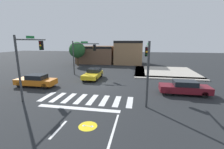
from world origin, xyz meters
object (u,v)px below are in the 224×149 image
traffic_signal_southeast (147,60)px  car_maroon (184,88)px  car_orange (36,81)px  traffic_signal_southwest (29,55)px  traffic_signal_northwest (83,52)px  car_yellow (93,74)px  roadside_tree (77,50)px

traffic_signal_southeast → car_maroon: 5.15m
car_maroon → car_orange: car_orange is taller
traffic_signal_southwest → car_orange: traffic_signal_southwest is taller
car_orange → traffic_signal_northwest: bearing=-114.6°
car_yellow → traffic_signal_northwest: bearing=-134.3°
car_maroon → car_yellow: 11.84m
traffic_signal_northwest → car_maroon: bearing=-27.6°
traffic_signal_southwest → car_maroon: traffic_signal_southwest is taller
traffic_signal_southeast → car_yellow: size_ratio=1.23×
car_maroon → car_orange: bearing=0.7°
traffic_signal_northwest → car_orange: 8.25m
traffic_signal_southwest → car_maroon: bearing=-78.8°
traffic_signal_northwest → car_maroon: (13.08, -6.83, -2.91)m
car_orange → traffic_signal_southeast: bearing=172.4°
traffic_signal_southeast → roadside_tree: size_ratio=1.03×
car_maroon → traffic_signal_southeast: bearing=25.9°
traffic_signal_northwest → traffic_signal_southeast: traffic_signal_northwest is taller
traffic_signal_northwest → traffic_signal_southeast: 12.69m
car_maroon → car_orange: (-16.30, -0.19, 0.02)m
traffic_signal_southwest → traffic_signal_southeast: (10.80, 1.03, -0.36)m
traffic_signal_southeast → car_yellow: bearing=47.1°
traffic_signal_southeast → car_maroon: size_ratio=1.10×
car_yellow → car_orange: car_orange is taller
traffic_signal_southwest → roadside_tree: (-3.05, 18.41, -0.58)m
traffic_signal_northwest → traffic_signal_southwest: bearing=-99.1°
car_maroon → car_yellow: (-10.88, 4.68, -0.00)m
car_yellow → roadside_tree: size_ratio=0.84×
traffic_signal_southwest → traffic_signal_northwest: traffic_signal_southwest is taller
traffic_signal_northwest → car_orange: size_ratio=1.13×
traffic_signal_southwest → car_yellow: bearing=-26.3°
traffic_signal_northwest → roadside_tree: traffic_signal_northwest is taller
car_yellow → car_orange: 7.29m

